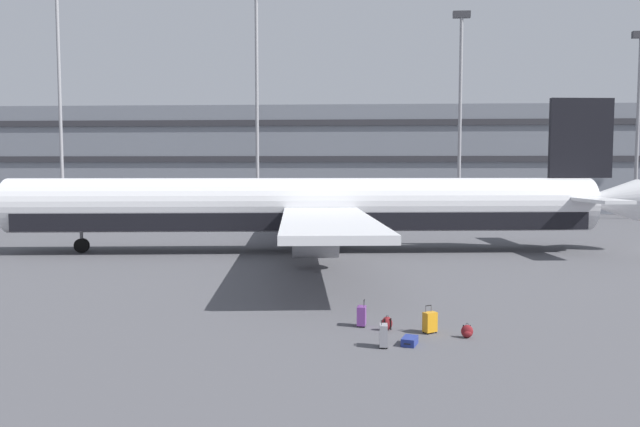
% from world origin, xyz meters
% --- Properties ---
extents(ground_plane, '(600.00, 600.00, 0.00)m').
position_xyz_m(ground_plane, '(0.00, 0.00, 0.00)').
color(ground_plane, '#4C4C51').
extents(terminal_structure, '(177.84, 22.09, 12.86)m').
position_xyz_m(terminal_structure, '(0.00, 46.33, 6.43)').
color(terminal_structure, slate).
rests_on(terminal_structure, ground_plane).
extents(airliner, '(42.49, 34.63, 9.79)m').
position_xyz_m(airliner, '(-1.89, 1.69, 2.81)').
color(airliner, silver).
rests_on(airliner, ground_plane).
extents(light_mast_left, '(1.80, 0.50, 26.44)m').
position_xyz_m(light_mast_left, '(-31.10, 28.51, 14.97)').
color(light_mast_left, gray).
rests_on(light_mast_left, ground_plane).
extents(light_mast_center_left, '(1.80, 0.50, 24.29)m').
position_xyz_m(light_mast_center_left, '(-9.45, 28.51, 13.87)').
color(light_mast_center_left, gray).
rests_on(light_mast_center_left, ground_plane).
extents(light_mast_center_right, '(1.80, 0.50, 21.69)m').
position_xyz_m(light_mast_center_right, '(12.15, 28.51, 12.53)').
color(light_mast_center_right, gray).
rests_on(light_mast_center_right, ground_plane).
extents(light_mast_right, '(1.80, 0.50, 19.42)m').
position_xyz_m(light_mast_right, '(30.53, 28.51, 11.36)').
color(light_mast_right, gray).
rests_on(light_mast_right, ground_plane).
extents(suitcase_teal, '(0.33, 0.43, 0.91)m').
position_xyz_m(suitcase_teal, '(1.04, -16.69, 0.37)').
color(suitcase_teal, '#72388C').
rests_on(suitcase_teal, ground_plane).
extents(suitcase_large, '(0.24, 0.41, 0.79)m').
position_xyz_m(suitcase_large, '(1.64, -19.05, 0.37)').
color(suitcase_large, gray).
rests_on(suitcase_large, ground_plane).
extents(suitcase_small, '(0.58, 0.74, 0.24)m').
position_xyz_m(suitcase_small, '(2.44, -18.76, 0.12)').
color(suitcase_small, navy).
rests_on(suitcase_small, ground_plane).
extents(suitcase_laid_flat, '(0.50, 0.45, 0.89)m').
position_xyz_m(suitcase_laid_flat, '(3.22, -17.41, 0.37)').
color(suitcase_laid_flat, orange).
rests_on(suitcase_laid_flat, ground_plane).
extents(backpack_red, '(0.39, 0.27, 0.46)m').
position_xyz_m(backpack_red, '(4.31, -17.91, 0.20)').
color(backpack_red, maroon).
rests_on(backpack_red, ground_plane).
extents(backpack_silver, '(0.41, 0.30, 0.51)m').
position_xyz_m(backpack_silver, '(1.85, -17.15, 0.22)').
color(backpack_silver, maroon).
rests_on(backpack_silver, ground_plane).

